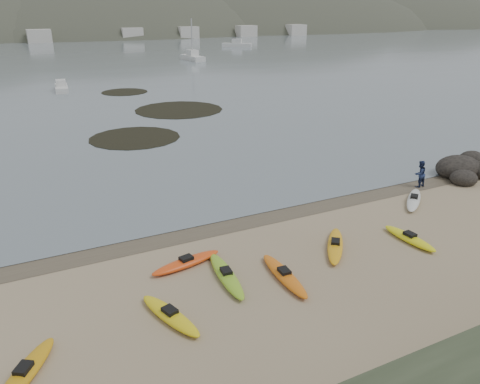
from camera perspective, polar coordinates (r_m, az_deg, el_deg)
ground at (r=25.06m, az=0.00°, el=-3.19°), size 600.00×600.00×0.00m
wet_sand at (r=24.81m, az=0.31°, el=-3.44°), size 60.00×60.00×0.00m
water at (r=320.69m, az=-25.97°, el=17.74°), size 1200.00×1200.00×0.00m
kayaks at (r=20.53m, az=4.57°, el=-8.72°), size 23.84×7.93×0.34m
person_east at (r=31.16m, az=21.08°, el=2.07°), size 0.86×0.69×1.71m
rock_cluster at (r=34.94m, az=25.90°, el=2.25°), size 5.08×3.70×1.61m
kelp_mats at (r=51.20m, az=-10.39°, el=9.47°), size 16.01×30.35×0.04m
moored_boats at (r=103.40m, az=-20.42°, el=14.84°), size 92.33×63.53×1.35m
far_hills at (r=221.55m, az=-13.80°, el=14.20°), size 550.00×135.00×80.00m
far_town at (r=166.36m, az=-21.91°, el=17.25°), size 199.00×5.00×4.00m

